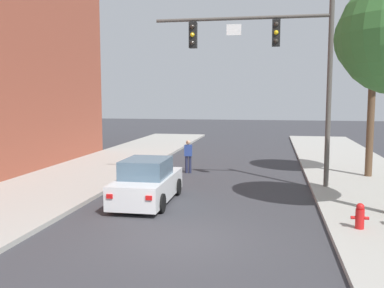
{
  "coord_description": "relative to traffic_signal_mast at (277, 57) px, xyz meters",
  "views": [
    {
      "loc": [
        2.4,
        -10.87,
        3.79
      ],
      "look_at": [
        -0.58,
        5.01,
        2.0
      ],
      "focal_mm": 40.13,
      "sensor_mm": 36.0,
      "label": 1
    }
  ],
  "objects": [
    {
      "name": "ground_plane",
      "position": [
        -2.55,
        -7.01,
        -5.37
      ],
      "size": [
        120.0,
        120.0,
        0.0
      ],
      "primitive_type": "plane",
      "color": "#38383D"
    },
    {
      "name": "traffic_signal_mast",
      "position": [
        0.0,
        0.0,
        0.0
      ],
      "size": [
        7.16,
        0.38,
        7.5
      ],
      "color": "#514C47",
      "rests_on": "sidewalk_right"
    },
    {
      "name": "car_lead_white",
      "position": [
        -4.51,
        -3.33,
        -4.65
      ],
      "size": [
        1.87,
        4.26,
        1.6
      ],
      "color": "silver",
      "rests_on": "ground"
    },
    {
      "name": "pedestrian_crossing_road",
      "position": [
        -4.23,
        2.84,
        -4.46
      ],
      "size": [
        0.36,
        0.22,
        1.64
      ],
      "color": "#232847",
      "rests_on": "ground"
    },
    {
      "name": "fire_hydrant",
      "position": [
        2.28,
        -5.67,
        -4.86
      ],
      "size": [
        0.48,
        0.24,
        0.72
      ],
      "color": "red",
      "rests_on": "sidewalk_right"
    },
    {
      "name": "street_tree_second",
      "position": [
        4.24,
        2.77,
        0.96
      ],
      "size": [
        3.5,
        3.5,
        7.98
      ],
      "color": "brown",
      "rests_on": "sidewalk_right"
    }
  ]
}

